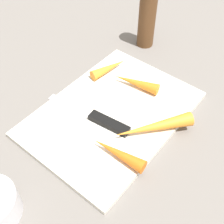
{
  "coord_description": "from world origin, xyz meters",
  "views": [
    {
      "loc": [
        -0.33,
        -0.26,
        0.48
      ],
      "look_at": [
        0.0,
        0.0,
        0.01
      ],
      "focal_mm": 47.39,
      "sensor_mm": 36.0,
      "label": 1
    }
  ],
  "objects": [
    {
      "name": "carrot_shortest",
      "position": [
        0.1,
        0.09,
        0.02
      ],
      "size": [
        0.1,
        0.05,
        0.02
      ],
      "primitive_type": "cone",
      "rotation": [
        0.0,
        1.57,
        6.04
      ],
      "color": "orange",
      "rests_on": "cutting_board"
    },
    {
      "name": "pepper_grinder",
      "position": [
        0.26,
        0.1,
        0.07
      ],
      "size": [
        0.04,
        0.04,
        0.14
      ],
      "primitive_type": "cylinder",
      "color": "brown",
      "rests_on": "ground_plane"
    },
    {
      "name": "carrot_short",
      "position": [
        0.1,
        0.01,
        0.02
      ],
      "size": [
        0.05,
        0.11,
        0.03
      ],
      "primitive_type": "cone",
      "rotation": [
        0.0,
        1.57,
        1.8
      ],
      "color": "orange",
      "rests_on": "cutting_board"
    },
    {
      "name": "carrot_long",
      "position": [
        -0.08,
        -0.08,
        0.02
      ],
      "size": [
        0.04,
        0.11,
        0.03
      ],
      "primitive_type": "cone",
      "rotation": [
        0.0,
        1.57,
        1.66
      ],
      "color": "orange",
      "rests_on": "cutting_board"
    },
    {
      "name": "carrot_longest",
      "position": [
        0.01,
        -0.1,
        0.03
      ],
      "size": [
        0.15,
        0.12,
        0.03
      ],
      "primitive_type": "cone",
      "rotation": [
        0.0,
        1.57,
        2.52
      ],
      "color": "orange",
      "rests_on": "cutting_board"
    },
    {
      "name": "cutting_board",
      "position": [
        0.0,
        0.0,
        0.01
      ],
      "size": [
        0.36,
        0.26,
        0.01
      ],
      "primitive_type": "cube",
      "color": "silver",
      "rests_on": "ground_plane"
    },
    {
      "name": "knife",
      "position": [
        -0.03,
        -0.01,
        0.02
      ],
      "size": [
        0.04,
        0.2,
        0.01
      ],
      "rotation": [
        0.0,
        0.0,
        1.69
      ],
      "color": "#B7B7BC",
      "rests_on": "cutting_board"
    },
    {
      "name": "ground_plane",
      "position": [
        0.0,
        0.0,
        0.0
      ],
      "size": [
        1.4,
        1.4,
        0.0
      ],
      "primitive_type": "plane",
      "color": "slate"
    }
  ]
}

